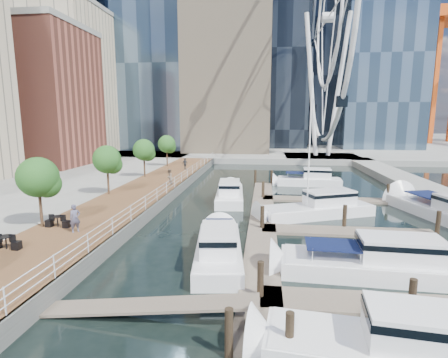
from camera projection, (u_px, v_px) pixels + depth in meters
name	position (u px, v px, depth m)	size (l,w,h in m)	color
ground	(202.00, 276.00, 17.97)	(520.00, 520.00, 0.00)	black
boardwalk	(138.00, 198.00, 33.59)	(6.00, 60.00, 1.00)	brown
seawall	(168.00, 199.00, 33.24)	(0.25, 60.00, 1.00)	#595954
land_far	(256.00, 141.00, 117.71)	(200.00, 114.00, 1.00)	gray
breakwater	(433.00, 194.00, 35.17)	(4.00, 60.00, 1.00)	gray
pier	(321.00, 158.00, 67.18)	(14.00, 12.00, 1.00)	gray
railing	(167.00, 188.00, 33.08)	(0.10, 60.00, 1.05)	white
floating_docks	(327.00, 218.00, 26.74)	(16.00, 34.00, 2.60)	#6D6051
ferris_wheel	(328.00, 18.00, 62.84)	(5.80, 45.60, 47.80)	white
street_trees	(107.00, 159.00, 32.23)	(2.60, 42.60, 4.60)	#3F2B1C
yacht_foreground	(374.00, 276.00, 18.04)	(2.81, 10.48, 2.15)	white
pedestrian_near	(75.00, 218.00, 21.75)	(0.65, 0.42, 1.77)	#4D4C66
pedestrian_mid	(169.00, 177.00, 37.12)	(0.85, 0.66, 1.74)	#7F6A57
pedestrian_far	(185.00, 164.00, 48.66)	(0.94, 0.39, 1.60)	#2E3239
moored_yachts	(328.00, 220.00, 28.02)	(23.59, 34.91, 11.50)	white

